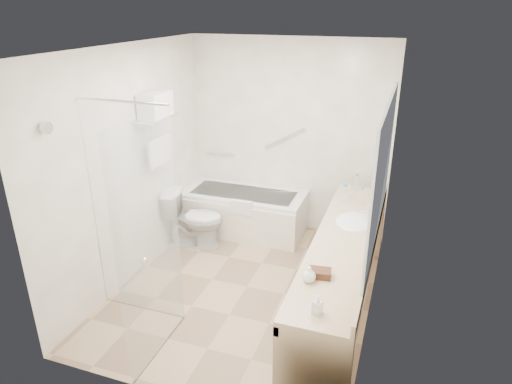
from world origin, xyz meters
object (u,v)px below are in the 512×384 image
(toilet, at_px, (194,219))
(amenity_basket, at_px, (320,273))
(vanity_counter, at_px, (343,258))
(bathtub, at_px, (244,212))
(water_bottle_left, at_px, (345,194))

(toilet, distance_m, amenity_basket, 2.47)
(vanity_counter, relative_size, toilet, 3.71)
(bathtub, bearing_deg, amenity_basket, -55.50)
(vanity_counter, distance_m, amenity_basket, 0.74)
(bathtub, xyz_separation_m, toilet, (-0.45, -0.56, 0.08))
(vanity_counter, distance_m, water_bottle_left, 0.89)
(toilet, bearing_deg, amenity_basket, -138.50)
(bathtub, distance_m, vanity_counter, 2.09)
(vanity_counter, height_order, toilet, vanity_counter)
(bathtub, height_order, vanity_counter, vanity_counter)
(bathtub, distance_m, amenity_basket, 2.60)
(bathtub, height_order, water_bottle_left, water_bottle_left)
(water_bottle_left, bearing_deg, amenity_basket, -88.24)
(bathtub, xyz_separation_m, water_bottle_left, (1.38, -0.57, 0.67))
(amenity_basket, relative_size, water_bottle_left, 0.82)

